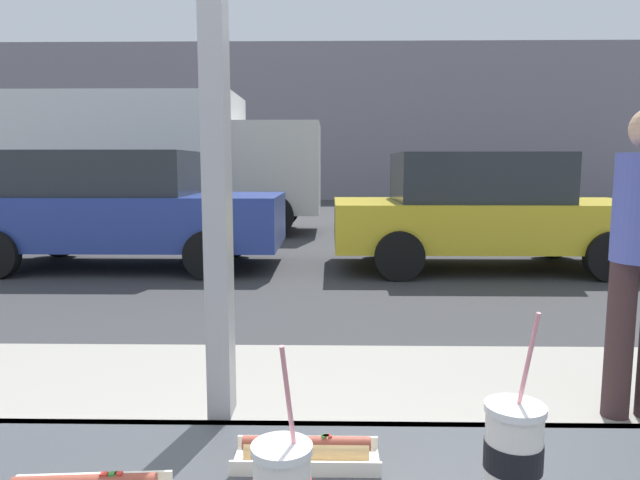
{
  "coord_description": "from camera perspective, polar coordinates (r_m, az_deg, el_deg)",
  "views": [
    {
      "loc": [
        0.24,
        -1.13,
        1.47
      ],
      "look_at": [
        0.18,
        2.42,
        1.0
      ],
      "focal_mm": 32.1,
      "sensor_mm": 36.0,
      "label": 1
    }
  ],
  "objects": [
    {
      "name": "building_facade_far",
      "position": [
        24.75,
        0.49,
        11.6
      ],
      "size": [
        28.0,
        1.2,
        6.47
      ],
      "primitive_type": "cube",
      "color": "gray",
      "rests_on": "ground"
    },
    {
      "name": "sidewalk_strip",
      "position": [
        3.08,
        -3.76,
        -19.68
      ],
      "size": [
        16.0,
        2.8,
        0.13
      ],
      "primitive_type": "cube",
      "color": "#9E998E",
      "rests_on": "ground"
    },
    {
      "name": "box_truck",
      "position": [
        13.07,
        -16.77,
        7.82
      ],
      "size": [
        7.15,
        2.44,
        2.95
      ],
      "color": "silver",
      "rests_on": "ground"
    },
    {
      "name": "parked_car_blue",
      "position": [
        8.71,
        -19.22,
        3.02
      ],
      "size": [
        4.5,
        1.99,
        1.67
      ],
      "color": "#283D93",
      "rests_on": "ground"
    },
    {
      "name": "ground_plane",
      "position": [
        9.25,
        -0.46,
        -1.65
      ],
      "size": [
        60.0,
        60.0,
        0.0
      ],
      "primitive_type": "plane",
      "color": "#38383A"
    },
    {
      "name": "hotdog_tray_near",
      "position": [
        1.13,
        -1.35,
        -20.29
      ],
      "size": [
        0.27,
        0.1,
        0.05
      ],
      "color": "silver",
      "rests_on": "window_counter"
    },
    {
      "name": "soda_cup_left",
      "position": [
        1.02,
        18.7,
        -19.55
      ],
      "size": [
        0.1,
        0.1,
        0.33
      ],
      "color": "white",
      "rests_on": "window_counter"
    },
    {
      "name": "parked_car_yellow",
      "position": [
        8.46,
        15.87,
        2.91
      ],
      "size": [
        4.3,
        2.07,
        1.64
      ],
      "color": "gold",
      "rests_on": "ground"
    }
  ]
}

